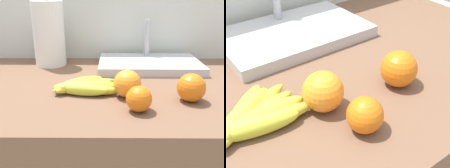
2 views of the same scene
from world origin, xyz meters
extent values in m
cube|color=silver|center=(0.00, 0.38, 0.65)|extent=(1.92, 0.06, 1.30)
ellipsoid|color=#C7D038|center=(-0.06, -0.11, 0.92)|extent=(0.17, 0.07, 0.04)
ellipsoid|color=gold|center=(-0.04, -0.10, 0.91)|extent=(0.21, 0.05, 0.03)
ellipsoid|color=gold|center=(-0.04, -0.09, 0.92)|extent=(0.20, 0.05, 0.04)
ellipsoid|color=gold|center=(-0.05, -0.08, 0.91)|extent=(0.20, 0.09, 0.03)
ellipsoid|color=gold|center=(-0.05, -0.07, 0.91)|extent=(0.20, 0.13, 0.03)
ellipsoid|color=gold|center=(-0.06, -0.07, 0.92)|extent=(0.16, 0.13, 0.04)
ellipsoid|color=gold|center=(-0.06, -0.06, 0.91)|extent=(0.15, 0.16, 0.04)
sphere|color=orange|center=(0.27, -0.15, 0.94)|extent=(0.08, 0.08, 0.08)
sphere|color=orange|center=(0.11, -0.21, 0.93)|extent=(0.07, 0.07, 0.07)
sphere|color=orange|center=(0.08, -0.12, 0.94)|extent=(0.08, 0.08, 0.08)
cube|color=#B7BABF|center=(0.19, 0.19, 0.91)|extent=(0.41, 0.26, 0.03)
camera|label=1|loc=(0.04, -0.82, 1.20)|focal=40.76mm
camera|label=2|loc=(-0.17, -0.52, 1.29)|focal=48.33mm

